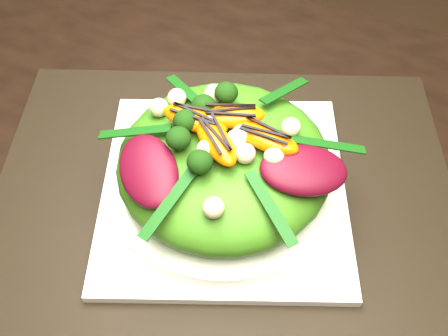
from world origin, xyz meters
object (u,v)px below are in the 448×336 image
at_px(placemat, 224,193).
at_px(orange_segment, 214,119).
at_px(plate_base, 224,189).
at_px(lettuce_mound, 224,162).
at_px(salad_bowl, 224,181).

relative_size(placemat, orange_segment, 7.55).
bearing_deg(plate_base, placemat, 0.00).
xyz_separation_m(placemat, plate_base, (0.00, 0.00, 0.01)).
bearing_deg(plate_base, orange_segment, 142.83).
height_order(lettuce_mound, orange_segment, orange_segment).
relative_size(placemat, plate_base, 1.93).
bearing_deg(salad_bowl, plate_base, 0.00).
height_order(plate_base, orange_segment, orange_segment).
bearing_deg(orange_segment, lettuce_mound, -37.17).
bearing_deg(placemat, plate_base, 0.00).
bearing_deg(orange_segment, placemat, -37.17).
relative_size(placemat, lettuce_mound, 2.31).
height_order(placemat, plate_base, plate_base).
relative_size(lettuce_mound, orange_segment, 3.27).
relative_size(plate_base, lettuce_mound, 1.20).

